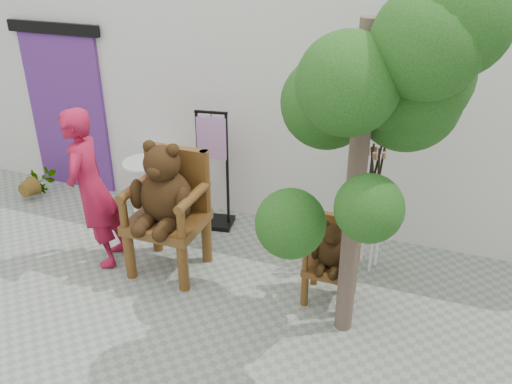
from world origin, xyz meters
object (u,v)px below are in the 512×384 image
person (92,189)px  cafe_table (148,180)px  chair_big (166,198)px  display_stand (214,183)px  tree (389,86)px  stool_bucket (370,216)px  chair_small (332,253)px

person → cafe_table: (-0.08, 1.23, -0.45)m
chair_big → person: (-0.83, -0.14, 0.02)m
display_stand → tree: size_ratio=0.45×
chair_big → stool_bucket: bearing=21.0°
chair_big → chair_small: 1.82m
person → display_stand: size_ratio=1.18×
display_stand → chair_big: bearing=-102.4°
tree → stool_bucket: bearing=98.8°
stool_bucket → tree: tree is taller
chair_small → tree: (0.40, -0.29, 1.81)m
chair_small → person: person is taller
chair_small → person: bearing=-175.0°
chair_big → cafe_table: bearing=130.1°
stool_bucket → tree: (0.15, -0.99, 1.71)m
cafe_table → tree: (3.10, -1.29, 1.91)m
chair_big → chair_small: chair_big is taller
chair_big → chair_small: (1.79, 0.09, -0.34)m
chair_small → cafe_table: 2.88m
person → stool_bucket: (2.87, 0.93, -0.25)m
cafe_table → person: bearing=-86.1°
chair_big → cafe_table: chair_big is taller
chair_big → chair_small: size_ratio=1.66×
person → chair_small: bearing=81.4°
chair_big → person: person is taller
display_stand → stool_bucket: size_ratio=1.04×
display_stand → chair_small: bearing=-37.4°
chair_small → stool_bucket: stool_bucket is taller
person → stool_bucket: person is taller
tree → person: bearing=178.9°
stool_bucket → display_stand: bearing=172.8°
person → display_stand: (0.90, 1.18, -0.31)m
chair_big → tree: (2.19, -0.20, 1.47)m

